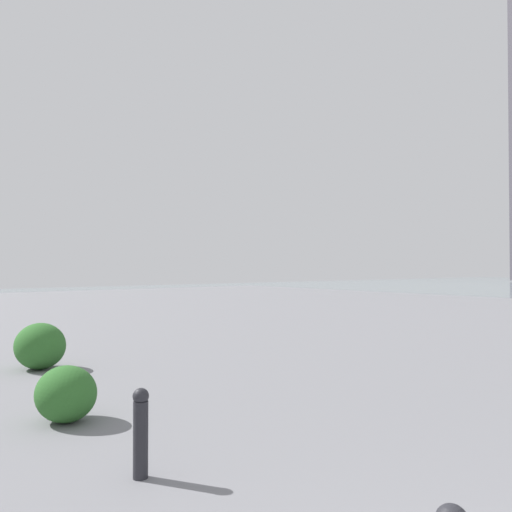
% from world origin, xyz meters
% --- Properties ---
extents(bollard_mid, '(0.13, 0.13, 0.72)m').
position_xyz_m(bollard_mid, '(4.24, -0.59, 0.37)').
color(bollard_mid, '#232328').
rests_on(bollard_mid, ground).
extents(shrub_low, '(0.89, 0.80, 0.75)m').
position_xyz_m(shrub_low, '(9.32, -1.23, 0.38)').
color(shrub_low, '#2D6628').
rests_on(shrub_low, ground).
extents(shrub_round, '(0.71, 0.64, 0.61)m').
position_xyz_m(shrub_round, '(6.13, -0.61, 0.30)').
color(shrub_round, '#2D6628').
rests_on(shrub_round, ground).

